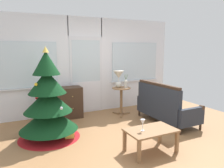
{
  "coord_description": "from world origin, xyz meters",
  "views": [
    {
      "loc": [
        -1.89,
        -3.49,
        1.74
      ],
      "look_at": [
        0.05,
        0.55,
        1.0
      ],
      "focal_mm": 34.82,
      "sensor_mm": 36.0,
      "label": 1
    }
  ],
  "objects_px": {
    "dresser_cabinet": "(64,103)",
    "gift_box": "(69,134)",
    "side_table": "(121,96)",
    "wine_glass": "(143,122)",
    "flower_vase": "(126,83)",
    "settee_sofa": "(164,107)",
    "coffee_table": "(151,133)",
    "table_lamp": "(119,77)",
    "christmas_tree": "(48,105)"
  },
  "relations": [
    {
      "from": "wine_glass",
      "to": "gift_box",
      "type": "height_order",
      "value": "wine_glass"
    },
    {
      "from": "settee_sofa",
      "to": "christmas_tree",
      "type": "bearing_deg",
      "value": 173.87
    },
    {
      "from": "dresser_cabinet",
      "to": "gift_box",
      "type": "distance_m",
      "value": 1.35
    },
    {
      "from": "dresser_cabinet",
      "to": "christmas_tree",
      "type": "bearing_deg",
      "value": -116.6
    },
    {
      "from": "wine_glass",
      "to": "gift_box",
      "type": "relative_size",
      "value": 1.1
    },
    {
      "from": "flower_vase",
      "to": "settee_sofa",
      "type": "bearing_deg",
      "value": -60.75
    },
    {
      "from": "dresser_cabinet",
      "to": "wine_glass",
      "type": "distance_m",
      "value": 2.54
    },
    {
      "from": "dresser_cabinet",
      "to": "side_table",
      "type": "relative_size",
      "value": 1.25
    },
    {
      "from": "settee_sofa",
      "to": "flower_vase",
      "type": "bearing_deg",
      "value": 119.25
    },
    {
      "from": "coffee_table",
      "to": "gift_box",
      "type": "xyz_separation_m",
      "value": [
        -1.11,
        1.14,
        -0.25
      ]
    },
    {
      "from": "flower_vase",
      "to": "coffee_table",
      "type": "bearing_deg",
      "value": -107.54
    },
    {
      "from": "gift_box",
      "to": "side_table",
      "type": "bearing_deg",
      "value": 29.09
    },
    {
      "from": "wine_glass",
      "to": "flower_vase",
      "type": "bearing_deg",
      "value": 68.28
    },
    {
      "from": "coffee_table",
      "to": "settee_sofa",
      "type": "bearing_deg",
      "value": 43.31
    },
    {
      "from": "dresser_cabinet",
      "to": "gift_box",
      "type": "height_order",
      "value": "dresser_cabinet"
    },
    {
      "from": "christmas_tree",
      "to": "side_table",
      "type": "height_order",
      "value": "christmas_tree"
    },
    {
      "from": "side_table",
      "to": "wine_glass",
      "type": "distance_m",
      "value": 2.15
    },
    {
      "from": "flower_vase",
      "to": "gift_box",
      "type": "relative_size",
      "value": 1.97
    },
    {
      "from": "table_lamp",
      "to": "flower_vase",
      "type": "xyz_separation_m",
      "value": [
        0.16,
        -0.1,
        -0.17
      ]
    },
    {
      "from": "flower_vase",
      "to": "dresser_cabinet",
      "type": "bearing_deg",
      "value": 163.6
    },
    {
      "from": "coffee_table",
      "to": "gift_box",
      "type": "distance_m",
      "value": 1.61
    },
    {
      "from": "gift_box",
      "to": "dresser_cabinet",
      "type": "bearing_deg",
      "value": 80.62
    },
    {
      "from": "settee_sofa",
      "to": "wine_glass",
      "type": "relative_size",
      "value": 8.11
    },
    {
      "from": "dresser_cabinet",
      "to": "side_table",
      "type": "xyz_separation_m",
      "value": [
        1.43,
        -0.39,
        0.13
      ]
    },
    {
      "from": "settee_sofa",
      "to": "flower_vase",
      "type": "height_order",
      "value": "flower_vase"
    },
    {
      "from": "christmas_tree",
      "to": "flower_vase",
      "type": "distance_m",
      "value": 2.18
    },
    {
      "from": "settee_sofa",
      "to": "coffee_table",
      "type": "relative_size",
      "value": 1.86
    },
    {
      "from": "dresser_cabinet",
      "to": "settee_sofa",
      "type": "distance_m",
      "value": 2.45
    },
    {
      "from": "settee_sofa",
      "to": "table_lamp",
      "type": "relative_size",
      "value": 3.6
    },
    {
      "from": "settee_sofa",
      "to": "gift_box",
      "type": "xyz_separation_m",
      "value": [
        -2.25,
        0.06,
        -0.29
      ]
    },
    {
      "from": "christmas_tree",
      "to": "settee_sofa",
      "type": "distance_m",
      "value": 2.61
    },
    {
      "from": "dresser_cabinet",
      "to": "wine_glass",
      "type": "xyz_separation_m",
      "value": [
        0.74,
        -2.43,
        0.15
      ]
    },
    {
      "from": "side_table",
      "to": "gift_box",
      "type": "relative_size",
      "value": 4.11
    },
    {
      "from": "table_lamp",
      "to": "gift_box",
      "type": "height_order",
      "value": "table_lamp"
    },
    {
      "from": "coffee_table",
      "to": "table_lamp",
      "type": "bearing_deg",
      "value": 77.35
    },
    {
      "from": "table_lamp",
      "to": "gift_box",
      "type": "relative_size",
      "value": 2.47
    },
    {
      "from": "table_lamp",
      "to": "coffee_table",
      "type": "xyz_separation_m",
      "value": [
        -0.47,
        -2.09,
        -0.68
      ]
    },
    {
      "from": "dresser_cabinet",
      "to": "table_lamp",
      "type": "distance_m",
      "value": 1.54
    },
    {
      "from": "coffee_table",
      "to": "dresser_cabinet",
      "type": "bearing_deg",
      "value": 110.17
    },
    {
      "from": "settee_sofa",
      "to": "coffee_table",
      "type": "distance_m",
      "value": 1.57
    },
    {
      "from": "wine_glass",
      "to": "side_table",
      "type": "bearing_deg",
      "value": 71.34
    },
    {
      "from": "coffee_table",
      "to": "wine_glass",
      "type": "bearing_deg",
      "value": 175.69
    },
    {
      "from": "christmas_tree",
      "to": "wine_glass",
      "type": "xyz_separation_m",
      "value": [
        1.28,
        -1.34,
        -0.12
      ]
    },
    {
      "from": "coffee_table",
      "to": "wine_glass",
      "type": "height_order",
      "value": "wine_glass"
    },
    {
      "from": "christmas_tree",
      "to": "side_table",
      "type": "bearing_deg",
      "value": 19.5
    },
    {
      "from": "settee_sofa",
      "to": "gift_box",
      "type": "distance_m",
      "value": 2.27
    },
    {
      "from": "dresser_cabinet",
      "to": "coffee_table",
      "type": "relative_size",
      "value": 1.07
    },
    {
      "from": "christmas_tree",
      "to": "flower_vase",
      "type": "relative_size",
      "value": 5.09
    },
    {
      "from": "dresser_cabinet",
      "to": "flower_vase",
      "type": "height_order",
      "value": "flower_vase"
    },
    {
      "from": "settee_sofa",
      "to": "gift_box",
      "type": "relative_size",
      "value": 8.89
    }
  ]
}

